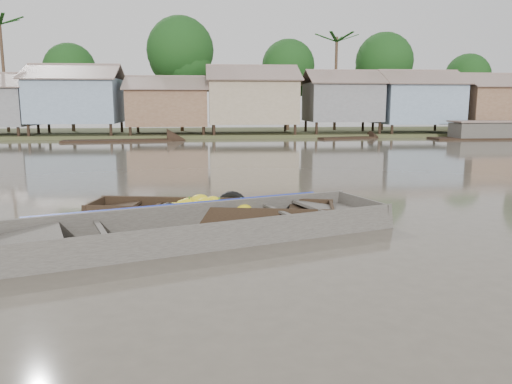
{
  "coord_description": "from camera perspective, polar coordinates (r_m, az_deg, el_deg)",
  "views": [
    {
      "loc": [
        -0.91,
        -8.97,
        2.54
      ],
      "look_at": [
        0.03,
        0.7,
        0.8
      ],
      "focal_mm": 35.0,
      "sensor_mm": 36.0,
      "label": 1
    }
  ],
  "objects": [
    {
      "name": "ground",
      "position": [
        9.37,
        0.25,
        -5.58
      ],
      "size": [
        120.0,
        120.0,
        0.0
      ],
      "primitive_type": "plane",
      "color": "#514A3E",
      "rests_on": "ground"
    },
    {
      "name": "riverbank",
      "position": [
        41.03,
        -0.01,
        10.88
      ],
      "size": [
        120.0,
        12.47,
        10.22
      ],
      "color": "#384723",
      "rests_on": "ground"
    },
    {
      "name": "banana_boat",
      "position": [
        11.13,
        -5.56,
        -2.35
      ],
      "size": [
        5.57,
        2.27,
        0.76
      ],
      "rotation": [
        0.0,
        0.0,
        -0.18
      ],
      "color": "black",
      "rests_on": "ground"
    },
    {
      "name": "viewer_boat",
      "position": [
        9.66,
        -6.31,
        -4.76
      ],
      "size": [
        7.92,
        4.44,
        0.62
      ],
      "rotation": [
        0.0,
        0.0,
        0.34
      ],
      "color": "#3C3733",
      "rests_on": "ground"
    },
    {
      "name": "distant_boats",
      "position": [
        36.85,
        20.33,
        5.91
      ],
      "size": [
        36.58,
        16.02,
        1.38
      ],
      "color": "black",
      "rests_on": "ground"
    }
  ]
}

